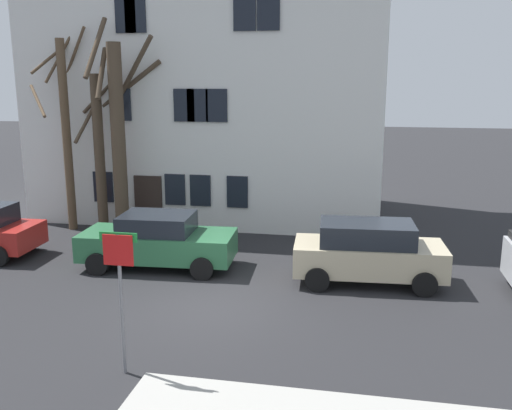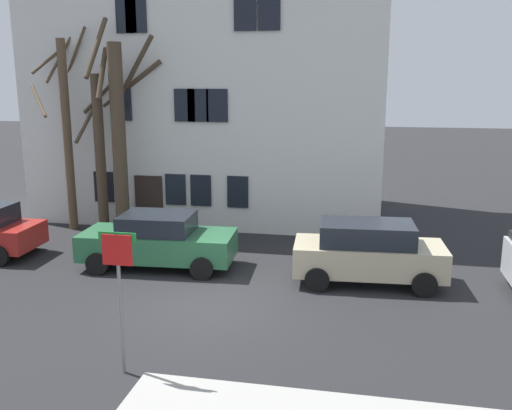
{
  "view_description": "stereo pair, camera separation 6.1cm",
  "coord_description": "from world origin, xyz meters",
  "px_view_note": "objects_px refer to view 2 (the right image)",
  "views": [
    {
      "loc": [
        3.67,
        -12.97,
        5.68
      ],
      "look_at": [
        0.63,
        2.8,
        2.1
      ],
      "focal_mm": 39.1,
      "sensor_mm": 36.0,
      "label": 1
    },
    {
      "loc": [
        3.73,
        -12.96,
        5.68
      ],
      "look_at": [
        0.63,
        2.8,
        2.1
      ],
      "focal_mm": 39.1,
      "sensor_mm": 36.0,
      "label": 2
    }
  ],
  "objects_px": {
    "tree_bare_near": "(66,128)",
    "street_sign_pole": "(119,276)",
    "tree_bare_far": "(119,131)",
    "car_beige_wagon": "(368,252)",
    "tree_bare_mid": "(101,146)",
    "car_green_sedan": "(158,240)",
    "building_main": "(215,84)"
  },
  "relations": [
    {
      "from": "building_main",
      "to": "tree_bare_near",
      "type": "xyz_separation_m",
      "value": [
        -4.74,
        -4.18,
        -1.64
      ]
    },
    {
      "from": "street_sign_pole",
      "to": "tree_bare_far",
      "type": "bearing_deg",
      "value": 114.1
    },
    {
      "from": "tree_bare_far",
      "to": "car_beige_wagon",
      "type": "relative_size",
      "value": 1.83
    },
    {
      "from": "building_main",
      "to": "car_green_sedan",
      "type": "bearing_deg",
      "value": -88.13
    },
    {
      "from": "tree_bare_mid",
      "to": "car_green_sedan",
      "type": "bearing_deg",
      "value": -46.02
    },
    {
      "from": "tree_bare_near",
      "to": "tree_bare_mid",
      "type": "bearing_deg",
      "value": -2.03
    },
    {
      "from": "tree_bare_near",
      "to": "street_sign_pole",
      "type": "bearing_deg",
      "value": -56.51
    },
    {
      "from": "tree_bare_near",
      "to": "street_sign_pole",
      "type": "distance_m",
      "value": 12.19
    },
    {
      "from": "tree_bare_near",
      "to": "street_sign_pole",
      "type": "relative_size",
      "value": 2.65
    },
    {
      "from": "tree_bare_near",
      "to": "street_sign_pole",
      "type": "height_order",
      "value": "tree_bare_near"
    },
    {
      "from": "tree_bare_near",
      "to": "tree_bare_mid",
      "type": "distance_m",
      "value": 1.56
    },
    {
      "from": "tree_bare_far",
      "to": "car_green_sedan",
      "type": "xyz_separation_m",
      "value": [
        2.63,
        -3.28,
        -3.05
      ]
    },
    {
      "from": "building_main",
      "to": "tree_bare_far",
      "type": "relative_size",
      "value": 1.85
    },
    {
      "from": "building_main",
      "to": "tree_bare_mid",
      "type": "relative_size",
      "value": 2.13
    },
    {
      "from": "car_green_sedan",
      "to": "tree_bare_mid",
      "type": "bearing_deg",
      "value": 133.98
    },
    {
      "from": "building_main",
      "to": "street_sign_pole",
      "type": "relative_size",
      "value": 5.07
    },
    {
      "from": "tree_bare_mid",
      "to": "car_green_sedan",
      "type": "xyz_separation_m",
      "value": [
        3.58,
        -3.71,
        -2.44
      ]
    },
    {
      "from": "building_main",
      "to": "tree_bare_far",
      "type": "bearing_deg",
      "value": -116.95
    },
    {
      "from": "building_main",
      "to": "tree_bare_near",
      "type": "height_order",
      "value": "building_main"
    },
    {
      "from": "tree_bare_mid",
      "to": "tree_bare_far",
      "type": "xyz_separation_m",
      "value": [
        0.95,
        -0.43,
        0.62
      ]
    },
    {
      "from": "tree_bare_near",
      "to": "car_green_sedan",
      "type": "relative_size",
      "value": 1.59
    },
    {
      "from": "tree_bare_mid",
      "to": "tree_bare_far",
      "type": "distance_m",
      "value": 1.21
    },
    {
      "from": "street_sign_pole",
      "to": "car_beige_wagon",
      "type": "bearing_deg",
      "value": 52.21
    },
    {
      "from": "tree_bare_mid",
      "to": "building_main",
      "type": "bearing_deg",
      "value": 51.93
    },
    {
      "from": "building_main",
      "to": "car_beige_wagon",
      "type": "distance_m",
      "value": 11.47
    },
    {
      "from": "building_main",
      "to": "street_sign_pole",
      "type": "distance_m",
      "value": 14.78
    },
    {
      "from": "building_main",
      "to": "tree_bare_near",
      "type": "relative_size",
      "value": 1.92
    },
    {
      "from": "tree_bare_near",
      "to": "tree_bare_mid",
      "type": "height_order",
      "value": "tree_bare_near"
    },
    {
      "from": "car_beige_wagon",
      "to": "street_sign_pole",
      "type": "bearing_deg",
      "value": -127.79
    },
    {
      "from": "tree_bare_mid",
      "to": "street_sign_pole",
      "type": "xyz_separation_m",
      "value": [
        5.22,
        -9.99,
        -1.27
      ]
    },
    {
      "from": "tree_bare_near",
      "to": "tree_bare_mid",
      "type": "relative_size",
      "value": 1.11
    },
    {
      "from": "tree_bare_near",
      "to": "street_sign_pole",
      "type": "xyz_separation_m",
      "value": [
        6.64,
        -10.04,
        -1.91
      ]
    }
  ]
}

